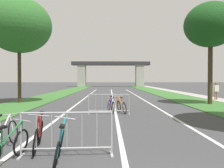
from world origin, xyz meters
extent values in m
cube|color=#386B2D|center=(-6.64, 27.89, 0.03)|extent=(3.35, 68.18, 0.05)
cube|color=#386B2D|center=(6.64, 27.89, 0.03)|extent=(3.35, 68.18, 0.05)
cube|color=#9E9B93|center=(9.22, 27.89, 0.04)|extent=(1.81, 68.18, 0.08)
cube|color=silver|center=(0.00, 19.72, 0.00)|extent=(0.14, 39.44, 0.01)
cube|color=silver|center=(2.73, 19.72, 0.00)|extent=(0.14, 39.44, 0.01)
cube|color=silver|center=(-2.73, 19.72, 0.00)|extent=(0.14, 39.44, 0.01)
cube|color=#2D2D30|center=(0.00, 56.35, 5.96)|extent=(19.94, 2.80, 0.87)
cube|color=#9E9B93|center=(-7.46, 56.35, 2.76)|extent=(1.99, 2.40, 5.52)
cube|color=#9E9B93|center=(7.46, 56.35, 2.76)|extent=(1.99, 2.40, 5.52)
cylinder|color=#3D2D1E|center=(-7.28, 15.44, 2.06)|extent=(0.26, 0.26, 4.12)
ellipsoid|color=#2D6628|center=(-7.28, 15.44, 5.97)|extent=(4.93, 4.93, 4.19)
cylinder|color=#3D2D1E|center=(6.96, 14.21, 2.18)|extent=(0.33, 0.33, 4.35)
ellipsoid|color=#194719|center=(6.96, 14.21, 5.77)|extent=(3.77, 3.77, 3.20)
cylinder|color=#ADADB2|center=(-2.41, 3.18, 0.53)|extent=(0.04, 0.04, 1.05)
cube|color=#ADADB2|center=(-2.41, 3.18, 0.01)|extent=(0.09, 0.44, 0.03)
cylinder|color=#ADADB2|center=(-0.28, 3.31, 0.53)|extent=(0.04, 0.04, 1.05)
cube|color=#ADADB2|center=(-0.28, 3.31, 0.01)|extent=(0.09, 0.44, 0.03)
cylinder|color=#ADADB2|center=(-1.35, 3.25, 1.03)|extent=(2.13, 0.17, 0.04)
cylinder|color=#ADADB2|center=(-1.35, 3.25, 0.18)|extent=(2.13, 0.17, 0.04)
cylinder|color=#ADADB2|center=(-2.06, 3.21, 0.61)|extent=(0.02, 0.02, 0.87)
cylinder|color=#ADADB2|center=(-1.70, 3.23, 0.61)|extent=(0.02, 0.02, 0.87)
cylinder|color=#ADADB2|center=(-1.35, 3.25, 0.61)|extent=(0.02, 0.02, 0.87)
cylinder|color=#ADADB2|center=(-0.99, 3.27, 0.61)|extent=(0.02, 0.02, 0.87)
cylinder|color=#ADADB2|center=(-0.64, 3.29, 0.61)|extent=(0.02, 0.02, 0.87)
cylinder|color=#ADADB2|center=(-1.43, 9.82, 0.53)|extent=(0.04, 0.04, 1.05)
cube|color=#ADADB2|center=(-1.43, 9.82, 0.01)|extent=(0.07, 0.44, 0.03)
cylinder|color=#ADADB2|center=(0.70, 9.77, 0.53)|extent=(0.04, 0.04, 1.05)
cube|color=#ADADB2|center=(0.70, 9.77, 0.01)|extent=(0.07, 0.44, 0.03)
cylinder|color=#ADADB2|center=(-0.37, 9.79, 1.03)|extent=(2.13, 0.09, 0.04)
cylinder|color=#ADADB2|center=(-0.37, 9.79, 0.18)|extent=(2.13, 0.09, 0.04)
cylinder|color=#ADADB2|center=(-1.08, 9.81, 0.61)|extent=(0.02, 0.02, 0.87)
cylinder|color=#ADADB2|center=(-0.72, 9.80, 0.61)|extent=(0.02, 0.02, 0.87)
cylinder|color=#ADADB2|center=(-0.37, 9.79, 0.61)|extent=(0.02, 0.02, 0.87)
cylinder|color=#ADADB2|center=(-0.01, 9.79, 0.61)|extent=(0.02, 0.02, 0.87)
cylinder|color=#ADADB2|center=(0.34, 9.78, 0.61)|extent=(0.02, 0.02, 0.87)
torus|color=black|center=(-0.35, 10.85, 0.33)|extent=(0.24, 0.66, 0.65)
torus|color=black|center=(-0.15, 9.83, 0.33)|extent=(0.24, 0.66, 0.65)
cylinder|color=#662884|center=(-0.22, 10.37, 0.64)|extent=(0.30, 0.98, 0.67)
cylinder|color=#662884|center=(-0.27, 10.56, 0.58)|extent=(0.10, 0.13, 0.61)
cylinder|color=#662884|center=(-0.32, 10.69, 0.30)|extent=(0.09, 0.34, 0.08)
cylinder|color=#662884|center=(-0.12, 9.86, 0.64)|extent=(0.10, 0.11, 0.64)
cube|color=black|center=(-0.25, 10.61, 0.88)|extent=(0.15, 0.26, 0.06)
cylinder|color=#99999E|center=(-0.10, 9.90, 0.96)|extent=(0.54, 0.13, 0.08)
torus|color=black|center=(-2.44, 3.27, 0.32)|extent=(0.22, 0.64, 0.63)
cylinder|color=#1E7238|center=(-2.50, 2.71, 0.59)|extent=(0.27, 1.04, 0.57)
cylinder|color=#1E7238|center=(-2.54, 2.50, 0.56)|extent=(0.10, 0.13, 0.58)
cylinder|color=#1E7238|center=(-2.41, 3.24, 0.59)|extent=(0.10, 0.10, 0.54)
cube|color=black|center=(-2.51, 2.46, 0.85)|extent=(0.14, 0.25, 0.06)
cylinder|color=#99999E|center=(-2.39, 3.21, 0.85)|extent=(0.43, 0.10, 0.08)
torus|color=black|center=(-3.06, 4.30, 0.33)|extent=(0.16, 0.67, 0.66)
cylinder|color=silver|center=(-3.07, 3.75, 0.59)|extent=(0.16, 1.01, 0.54)
cylinder|color=silver|center=(-3.06, 3.55, 0.60)|extent=(0.13, 0.13, 0.64)
cylinder|color=silver|center=(-3.01, 3.43, 0.31)|extent=(0.04, 0.34, 0.08)
cylinder|color=silver|center=(-3.09, 4.27, 0.59)|extent=(0.11, 0.10, 0.51)
cylinder|color=#99999E|center=(-3.13, 4.24, 0.84)|extent=(0.53, 0.05, 0.10)
torus|color=black|center=(-2.28, 4.25, 0.33)|extent=(0.24, 0.67, 0.66)
torus|color=black|center=(-2.09, 3.24, 0.33)|extent=(0.24, 0.67, 0.66)
cylinder|color=red|center=(-2.15, 3.78, 0.64)|extent=(0.29, 0.98, 0.66)
cylinder|color=red|center=(-2.19, 3.97, 0.60)|extent=(0.11, 0.13, 0.65)
cylinder|color=red|center=(-2.25, 4.09, 0.31)|extent=(0.08, 0.33, 0.08)
cylinder|color=red|center=(-2.06, 3.27, 0.64)|extent=(0.11, 0.11, 0.63)
cube|color=black|center=(-2.16, 4.01, 0.92)|extent=(0.15, 0.26, 0.06)
cylinder|color=#99999E|center=(-2.03, 3.30, 0.96)|extent=(0.48, 0.11, 0.08)
torus|color=black|center=(-1.35, 2.18, 0.32)|extent=(0.23, 0.65, 0.63)
torus|color=black|center=(-1.49, 3.24, 0.32)|extent=(0.23, 0.65, 0.63)
cylinder|color=#197A7F|center=(-1.37, 2.70, 0.61)|extent=(0.06, 1.05, 0.63)
cylinder|color=#197A7F|center=(-1.35, 2.49, 0.57)|extent=(0.16, 0.11, 0.61)
cylinder|color=#197A7F|center=(-1.38, 2.35, 0.29)|extent=(0.08, 0.35, 0.07)
cylinder|color=#197A7F|center=(-1.43, 3.23, 0.61)|extent=(0.15, 0.08, 0.60)
cube|color=black|center=(-1.29, 2.46, 0.87)|extent=(0.14, 0.25, 0.07)
cylinder|color=#99999E|center=(-1.38, 3.21, 0.91)|extent=(0.48, 0.09, 0.11)
torus|color=black|center=(0.45, 9.80, 0.31)|extent=(0.27, 0.63, 0.62)
torus|color=black|center=(0.20, 10.82, 0.31)|extent=(0.27, 0.63, 0.62)
cylinder|color=orange|center=(0.30, 10.28, 0.59)|extent=(0.35, 0.98, 0.60)
cylinder|color=orange|center=(0.35, 10.08, 0.55)|extent=(0.10, 0.14, 0.58)
cylinder|color=orange|center=(0.42, 9.96, 0.29)|extent=(0.10, 0.34, 0.07)
cylinder|color=orange|center=(0.18, 10.79, 0.59)|extent=(0.10, 0.11, 0.57)
cube|color=black|center=(0.33, 10.04, 0.84)|extent=(0.16, 0.26, 0.06)
cylinder|color=#99999E|center=(0.15, 10.75, 0.87)|extent=(0.52, 0.15, 0.09)
cylinder|color=olive|center=(8.87, 17.48, 0.39)|extent=(0.11, 0.11, 0.78)
cylinder|color=olive|center=(9.04, 17.51, 0.39)|extent=(0.11, 0.11, 0.78)
cube|color=beige|center=(8.95, 17.49, 1.05)|extent=(0.46, 0.33, 0.55)
cylinder|color=beige|center=(8.72, 17.45, 1.02)|extent=(0.09, 0.09, 0.50)
cylinder|color=beige|center=(9.19, 17.53, 1.02)|extent=(0.09, 0.09, 0.50)
sphere|color=brown|center=(8.95, 17.49, 1.46)|extent=(0.21, 0.21, 0.21)
camera|label=1|loc=(-0.34, -2.12, 1.81)|focal=36.37mm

